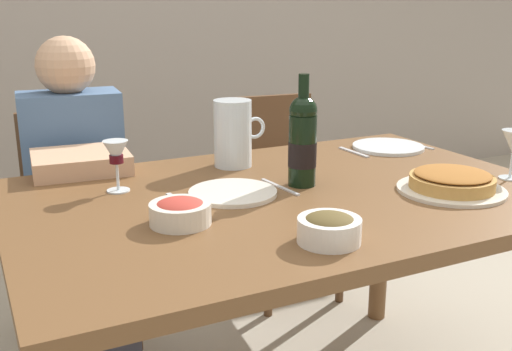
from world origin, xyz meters
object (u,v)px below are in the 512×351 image
(water_pitcher, at_px, (233,137))
(dinner_plate_left_setting, at_px, (388,147))
(diner_left, at_px, (80,199))
(wine_bottle, at_px, (303,141))
(baked_tart, at_px, (452,182))
(salad_bowl, at_px, (180,211))
(wine_glass_left_diner, at_px, (116,155))
(chair_right, at_px, (282,182))
(dining_table, at_px, (288,224))
(chair_left, at_px, (75,211))
(dinner_plate_right_setting, at_px, (233,193))
(olive_bowl, at_px, (329,228))

(water_pitcher, relative_size, dinner_plate_left_setting, 0.84)
(diner_left, bearing_deg, wine_bottle, 136.13)
(baked_tart, relative_size, diner_left, 0.26)
(salad_bowl, height_order, diner_left, diner_left)
(wine_glass_left_diner, height_order, chair_right, wine_glass_left_diner)
(dining_table, xyz_separation_m, dinner_plate_left_setting, (0.58, 0.30, 0.10))
(dinner_plate_left_setting, bearing_deg, salad_bowl, -156.77)
(salad_bowl, relative_size, chair_left, 0.17)
(dining_table, relative_size, diner_left, 1.29)
(wine_bottle, height_order, dinner_plate_left_setting, wine_bottle)
(dinner_plate_left_setting, distance_m, dinner_plate_right_setting, 0.77)
(dinner_plate_left_setting, height_order, chair_left, chair_left)
(baked_tart, height_order, diner_left, diner_left)
(water_pitcher, height_order, salad_bowl, water_pitcher)
(olive_bowl, xyz_separation_m, diner_left, (-0.36, 1.00, -0.18))
(salad_bowl, xyz_separation_m, wine_glass_left_diner, (-0.07, 0.32, 0.07))
(wine_bottle, height_order, wine_glass_left_diner, wine_bottle)
(water_pitcher, height_order, diner_left, diner_left)
(olive_bowl, bearing_deg, salad_bowl, 135.29)
(wine_glass_left_diner, relative_size, dinner_plate_left_setting, 0.57)
(wine_glass_left_diner, relative_size, diner_left, 0.12)
(dining_table, relative_size, baked_tart, 5.03)
(olive_bowl, relative_size, chair_left, 0.16)
(dinner_plate_left_setting, bearing_deg, chair_right, 102.14)
(water_pitcher, relative_size, salad_bowl, 1.45)
(olive_bowl, distance_m, diner_left, 1.08)
(dinner_plate_right_setting, height_order, chair_left, chair_left)
(dining_table, distance_m, dinner_plate_right_setting, 0.18)
(wine_bottle, distance_m, diner_left, 0.84)
(olive_bowl, distance_m, chair_right, 1.37)
(baked_tart, distance_m, salad_bowl, 0.77)
(wine_bottle, bearing_deg, olive_bowl, -112.52)
(dining_table, xyz_separation_m, chair_left, (-0.44, 0.88, -0.17))
(baked_tart, height_order, chair_left, chair_left)
(dinner_plate_right_setting, bearing_deg, chair_left, 109.71)
(water_pitcher, bearing_deg, dining_table, -86.42)
(chair_left, bearing_deg, wine_bottle, 126.24)
(dining_table, height_order, dinner_plate_right_setting, dinner_plate_right_setting)
(chair_left, xyz_separation_m, diner_left, (-0.02, -0.24, 0.12))
(chair_left, bearing_deg, diner_left, 90.78)
(dining_table, relative_size, wine_glass_left_diner, 10.40)
(salad_bowl, relative_size, wine_glass_left_diner, 1.02)
(dining_table, relative_size, dinner_plate_right_setting, 6.17)
(chair_right, bearing_deg, olive_bowl, 70.22)
(dining_table, bearing_deg, wine_bottle, 33.63)
(salad_bowl, xyz_separation_m, chair_left, (-0.09, 0.98, -0.30))
(dining_table, distance_m, wine_glass_left_diner, 0.51)
(water_pitcher, height_order, chair_left, water_pitcher)
(baked_tart, distance_m, chair_left, 1.40)
(wine_glass_left_diner, bearing_deg, wine_bottle, -19.72)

